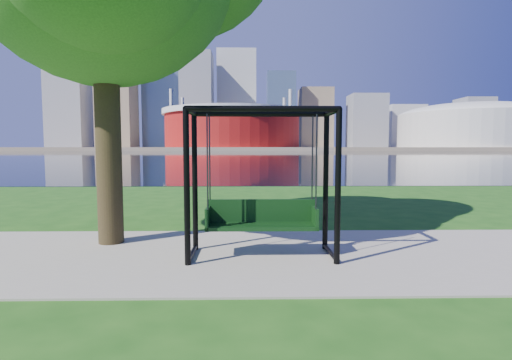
{
  "coord_description": "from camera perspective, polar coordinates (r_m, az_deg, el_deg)",
  "views": [
    {
      "loc": [
        -0.37,
        -7.36,
        1.9
      ],
      "look_at": [
        -0.23,
        0.0,
        1.3
      ],
      "focal_mm": 28.0,
      "sensor_mm": 36.0,
      "label": 1
    }
  ],
  "objects": [
    {
      "name": "skyline",
      "position": [
        328.54,
        -1.79,
        10.62
      ],
      "size": [
        392.0,
        66.0,
        96.5
      ],
      "color": "gray",
      "rests_on": "far_bank"
    },
    {
      "name": "swing",
      "position": [
        6.83,
        0.79,
        -0.94
      ],
      "size": [
        2.5,
        1.09,
        2.55
      ],
      "rotation": [
        0.0,
        0.0,
        0.0
      ],
      "color": "black",
      "rests_on": "ground"
    },
    {
      "name": "path",
      "position": [
        7.12,
        1.96,
        -10.69
      ],
      "size": [
        120.0,
        4.0,
        0.03
      ],
      "primitive_type": "cube",
      "color": "#9E937F",
      "rests_on": "ground"
    },
    {
      "name": "ground",
      "position": [
        7.61,
        1.76,
        -9.8
      ],
      "size": [
        900.0,
        900.0,
        0.0
      ],
      "primitive_type": "plane",
      "color": "#1E5114",
      "rests_on": "ground"
    },
    {
      "name": "far_bank",
      "position": [
        313.36,
        -1.02,
        4.52
      ],
      "size": [
        900.0,
        228.0,
        2.0
      ],
      "primitive_type": "cube",
      "color": "#937F60",
      "rests_on": "ground"
    },
    {
      "name": "arena",
      "position": [
        277.95,
        28.3,
        7.01
      ],
      "size": [
        84.0,
        84.0,
        26.56
      ],
      "color": "beige",
      "rests_on": "far_bank"
    },
    {
      "name": "stadium",
      "position": [
        242.86,
        -3.38,
        7.58
      ],
      "size": [
        83.0,
        83.0,
        32.0
      ],
      "color": "maroon",
      "rests_on": "far_bank"
    },
    {
      "name": "river",
      "position": [
        109.38,
        -0.89,
        3.69
      ],
      "size": [
        900.0,
        180.0,
        0.02
      ],
      "primitive_type": "cube",
      "color": "black",
      "rests_on": "ground"
    }
  ]
}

